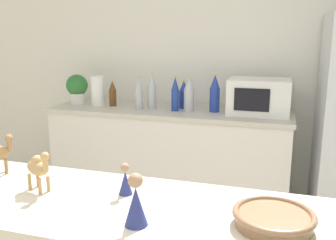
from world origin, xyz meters
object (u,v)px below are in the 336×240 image
at_px(back_bottle_3, 152,92).
at_px(back_bottle_4, 189,94).
at_px(wise_man_figurine_crimson, 125,181).
at_px(wise_man_figurine_purple, 136,203).
at_px(paper_towel_roll, 98,91).
at_px(microwave, 259,96).
at_px(back_bottle_6, 215,94).
at_px(back_bottle_2, 184,95).
at_px(back_bottle_0, 175,94).
at_px(back_bottle_1, 139,94).
at_px(potted_plant, 77,88).
at_px(fruit_bowl, 274,218).
at_px(camel_figurine, 38,167).
at_px(back_bottle_5, 113,94).

distance_m(back_bottle_3, back_bottle_4, 0.33).
distance_m(back_bottle_4, wise_man_figurine_crimson, 1.82).
relative_size(back_bottle_3, wise_man_figurine_purple, 1.83).
height_order(paper_towel_roll, microwave, microwave).
relative_size(paper_towel_roll, back_bottle_6, 0.84).
xyz_separation_m(back_bottle_2, wise_man_figurine_purple, (0.40, -2.11, 0.01)).
height_order(back_bottle_0, back_bottle_1, back_bottle_0).
bearing_deg(back_bottle_4, paper_towel_roll, 179.50).
bearing_deg(paper_towel_roll, back_bottle_4, -0.50).
xyz_separation_m(paper_towel_roll, wise_man_figurine_purple, (1.16, -2.01, -0.01)).
distance_m(potted_plant, fruit_bowl, 2.64).
bearing_deg(wise_man_figurine_crimson, fruit_bowl, -9.74).
relative_size(potted_plant, camel_figurine, 1.67).
xyz_separation_m(microwave, back_bottle_0, (-0.67, -0.09, -0.00)).
bearing_deg(potted_plant, camel_figurine, -63.49).
xyz_separation_m(back_bottle_3, camel_figurine, (0.22, -1.89, 0.00)).
height_order(back_bottle_1, back_bottle_5, back_bottle_1).
distance_m(back_bottle_4, back_bottle_6, 0.21).
bearing_deg(wise_man_figurine_crimson, back_bottle_6, 89.86).
height_order(potted_plant, camel_figurine, potted_plant).
bearing_deg(back_bottle_1, back_bottle_6, 7.17).
bearing_deg(back_bottle_1, back_bottle_3, 35.51).
bearing_deg(paper_towel_roll, back_bottle_2, 7.13).
bearing_deg(wise_man_figurine_purple, wise_man_figurine_crimson, 121.06).
distance_m(back_bottle_4, wise_man_figurine_purple, 2.03).
xyz_separation_m(microwave, camel_figurine, (-0.67, -1.93, 0.01)).
xyz_separation_m(back_bottle_2, back_bottle_6, (0.28, -0.07, 0.03)).
distance_m(back_bottle_5, back_bottle_6, 0.91).
xyz_separation_m(wise_man_figurine_crimson, wise_man_figurine_purple, (0.12, -0.20, 0.02)).
relative_size(back_bottle_4, camel_figurine, 1.83).
distance_m(back_bottle_5, camel_figurine, 1.99).
height_order(back_bottle_2, back_bottle_6, back_bottle_6).
height_order(microwave, wise_man_figurine_crimson, microwave).
distance_m(fruit_bowl, wise_man_figurine_crimson, 0.53).
height_order(back_bottle_3, back_bottle_6, back_bottle_6).
bearing_deg(back_bottle_5, potted_plant, 178.01).
distance_m(back_bottle_2, camel_figurine, 1.97).
bearing_deg(wise_man_figurine_purple, back_bottle_4, 99.25).
bearing_deg(wise_man_figurine_purple, back_bottle_6, 93.27).
relative_size(potted_plant, back_bottle_1, 0.97).
bearing_deg(wise_man_figurine_purple, back_bottle_5, 116.84).
bearing_deg(camel_figurine, potted_plant, 116.51).
distance_m(microwave, back_bottle_0, 0.68).
bearing_deg(back_bottle_3, fruit_bowl, -61.07).
bearing_deg(back_bottle_4, microwave, 6.56).
bearing_deg(camel_figurine, wise_man_figurine_crimson, 11.45).
xyz_separation_m(back_bottle_0, wise_man_figurine_purple, (0.44, -1.98, -0.01)).
xyz_separation_m(back_bottle_6, wise_man_figurine_purple, (0.12, -2.04, -0.02)).
height_order(back_bottle_1, back_bottle_6, back_bottle_6).
relative_size(microwave, back_bottle_1, 1.74).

